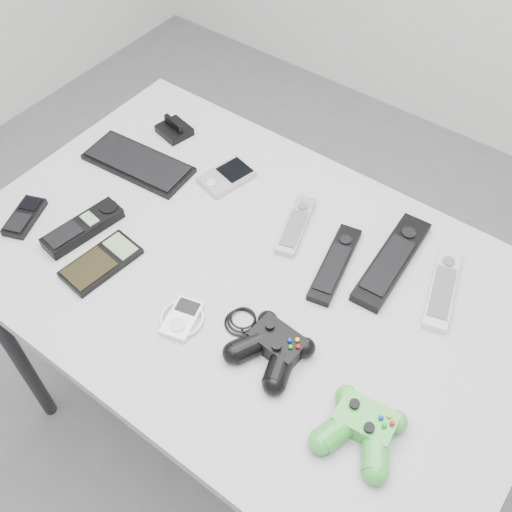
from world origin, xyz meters
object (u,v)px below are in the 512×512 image
Objects in this scene: pda_keyboard at (138,163)px; mobile_phone at (24,217)px; remote_silver_b at (443,287)px; remote_black_b at (392,260)px; mp3_player at (182,318)px; desk at (250,290)px; controller_black at (273,347)px; cordless_handset at (83,227)px; pda at (227,176)px; remote_black_a at (335,263)px; controller_green at (362,427)px; remote_silver_a at (296,225)px; calculator at (101,262)px.

pda_keyboard is 2.30× the size of mobile_phone.
mobile_phone is at bearing -171.86° from remote_silver_b.
remote_silver_b is (0.11, 0.00, -0.00)m from remote_black_b.
mp3_player is (0.45, 0.01, -0.00)m from mobile_phone.
controller_black is at bearing -40.57° from desk.
cordless_handset is at bearing -159.66° from desk.
pda is at bearing 177.39° from remote_black_b.
remote_black_a is 0.89× the size of controller_black.
desk is at bearing -152.57° from remote_black_a.
cordless_handset is at bearing -171.43° from remote_silver_b.
mobile_phone is (-0.28, -0.36, 0.00)m from pda.
desk is 0.31m from remote_black_b.
pda is 0.46m from mobile_phone.
remote_black_a is 1.39× the size of controller_green.
pda is 0.46× the size of remote_black_b.
remote_silver_b is at bearing -10.73° from remote_silver_a.
calculator is 0.22m from mp3_player.
mp3_player is at bearing -99.53° from desk.
remote_black_b is at bearing 80.74° from controller_black.
mp3_player is (0.17, -0.36, -0.00)m from pda.
remote_black_b is at bearing 14.21° from pda.
pda reaches higher than pda_keyboard.
remote_silver_a is at bearing 67.80° from mp3_player.
pda reaches higher than desk.
calculator is at bearing -18.93° from mobile_phone.
remote_silver_b is at bearing 29.21° from desk.
remote_silver_b is at bearing 2.73° from mobile_phone.
desk is 4.56× the size of pda_keyboard.
pda_keyboard is at bearing 52.55° from mobile_phone.
mobile_phone is at bearing -159.18° from desk.
remote_silver_a is 0.83× the size of remote_silver_b.
pda is at bearing 18.94° from pda_keyboard.
mobile_phone is at bearing -162.80° from remote_silver_a.
cordless_handset reaches higher than pda_keyboard.
pda_keyboard is 1.12× the size of controller_black.
controller_green is at bearing -24.76° from desk.
remote_silver_a is at bearing 120.39° from controller_black.
controller_green reaches higher than remote_black_b.
pda_keyboard is 0.81m from controller_green.
remote_silver_a reaches higher than mp3_player.
desk is at bearing -167.08° from remote_silver_b.
pda_keyboard is 0.46m from mp3_player.
remote_silver_b reaches higher than pda.
remote_black_b reaches higher than pda.
remote_silver_b is at bearing 2.49° from pda_keyboard.
pda_keyboard is 0.23m from cordless_handset.
pda reaches higher than mp3_player.
calculator is (0.15, -0.27, -0.00)m from pda_keyboard.
remote_black_a is 0.68m from mobile_phone.
mobile_phone reaches higher than mp3_player.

